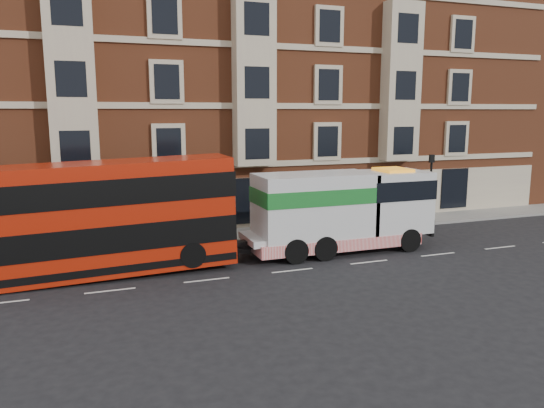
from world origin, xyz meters
The scene contains 8 objects.
ground centered at (0.00, 0.00, 0.00)m, with size 120.00×120.00×0.00m, color black.
sidewalk centered at (0.00, 7.50, 0.07)m, with size 90.00×3.00×0.15m, color slate.
victorian_terrace centered at (0.50, 15.00, 10.07)m, with size 45.00×12.00×20.40m.
lamp_post_west centered at (-6.00, 6.20, 2.68)m, with size 0.35×0.15×4.35m.
lamp_post_east centered at (12.00, 6.20, 2.68)m, with size 0.35×0.15×4.35m.
double_decker_bus centered at (-8.56, 2.28, 2.65)m, with size 12.37×2.84×5.01m.
tow_truck centered at (3.51, 2.28, 2.19)m, with size 9.91×2.93×4.13m.
pedestrian centered at (-11.92, 6.15, 0.97)m, with size 0.60×0.39×1.65m, color #16262D.
Camera 1 is at (-8.93, -21.57, 7.20)m, focal length 35.00 mm.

